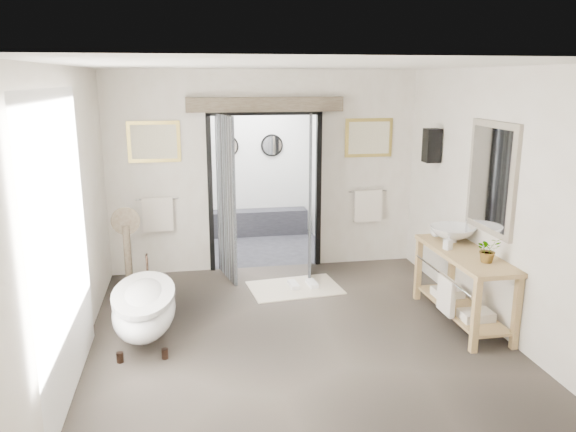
# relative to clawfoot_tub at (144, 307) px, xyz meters

# --- Properties ---
(ground_plane) EXTENTS (5.00, 5.00, 0.00)m
(ground_plane) POSITION_rel_clawfoot_tub_xyz_m (1.63, -0.36, -0.36)
(ground_plane) COLOR brown
(room_shell) EXTENTS (4.52, 5.02, 2.91)m
(room_shell) POSITION_rel_clawfoot_tub_xyz_m (1.60, -0.49, 1.50)
(room_shell) COLOR silver
(room_shell) RESTS_ON ground_plane
(shower_room) EXTENTS (2.22, 2.01, 2.51)m
(shower_room) POSITION_rel_clawfoot_tub_xyz_m (1.63, 3.63, 0.55)
(shower_room) COLOR black
(shower_room) RESTS_ON ground_plane
(back_wall_dressing) EXTENTS (3.82, 0.79, 2.52)m
(back_wall_dressing) POSITION_rel_clawfoot_tub_xyz_m (1.63, 1.95, 1.21)
(back_wall_dressing) COLOR black
(back_wall_dressing) RESTS_ON ground_plane
(clawfoot_tub) EXTENTS (0.67, 1.50, 0.73)m
(clawfoot_tub) POSITION_rel_clawfoot_tub_xyz_m (0.00, 0.00, 0.00)
(clawfoot_tub) COLOR black
(clawfoot_tub) RESTS_ON ground_plane
(vanity) EXTENTS (0.57, 1.60, 0.85)m
(vanity) POSITION_rel_clawfoot_tub_xyz_m (3.58, -0.23, 0.15)
(vanity) COLOR tan
(vanity) RESTS_ON ground_plane
(pedestal_mirror) EXTENTS (0.36, 0.23, 1.21)m
(pedestal_mirror) POSITION_rel_clawfoot_tub_xyz_m (-0.27, 1.20, 0.16)
(pedestal_mirror) COLOR #6D624D
(pedestal_mirror) RESTS_ON ground_plane
(rug) EXTENTS (1.28, 0.93, 0.01)m
(rug) POSITION_rel_clawfoot_tub_xyz_m (1.89, 1.17, -0.35)
(rug) COLOR beige
(rug) RESTS_ON ground_plane
(slippers) EXTENTS (0.39, 0.29, 0.05)m
(slippers) POSITION_rel_clawfoot_tub_xyz_m (2.01, 1.19, -0.32)
(slippers) COLOR white
(slippers) RESTS_ON rug
(basin) EXTENTS (0.70, 0.70, 0.19)m
(basin) POSITION_rel_clawfoot_tub_xyz_m (3.65, 0.20, 0.59)
(basin) COLOR white
(basin) RESTS_ON vanity
(plant) EXTENTS (0.25, 0.22, 0.28)m
(plant) POSITION_rel_clawfoot_tub_xyz_m (3.67, -0.59, 0.63)
(plant) COLOR gray
(plant) RESTS_ON vanity
(soap_bottle_a) EXTENTS (0.10, 0.10, 0.18)m
(soap_bottle_a) POSITION_rel_clawfoot_tub_xyz_m (3.45, -0.09, 0.58)
(soap_bottle_a) COLOR gray
(soap_bottle_a) RESTS_ON vanity
(soap_bottle_b) EXTENTS (0.17, 0.17, 0.17)m
(soap_bottle_b) POSITION_rel_clawfoot_tub_xyz_m (3.55, 0.46, 0.58)
(soap_bottle_b) COLOR gray
(soap_bottle_b) RESTS_ON vanity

